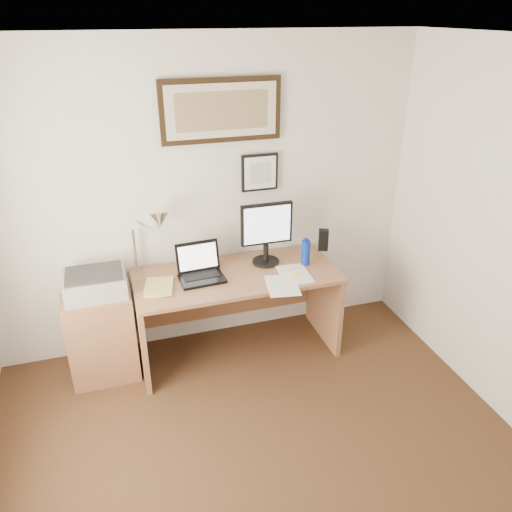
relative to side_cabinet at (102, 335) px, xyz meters
name	(u,v)px	position (x,y,z in m)	size (l,w,h in m)	color
ceiling	(310,48)	(0.92, -1.68, 2.13)	(4.00, 4.00, 0.00)	silver
wall_back	(205,201)	(0.92, 0.32, 0.89)	(3.50, 0.02, 2.50)	white
side_cabinet	(102,335)	(0.00, 0.00, 0.00)	(0.50, 0.40, 0.73)	brown
water_bottle	(306,253)	(1.65, -0.05, 0.49)	(0.07, 0.07, 0.21)	#0B2A9A
bottle_cap	(306,240)	(1.65, -0.05, 0.60)	(0.04, 0.04, 0.02)	#0B2A9A
speaker	(323,240)	(1.91, 0.16, 0.48)	(0.08, 0.07, 0.18)	black
paper_sheet_a	(282,285)	(1.35, -0.33, 0.39)	(0.23, 0.33, 0.00)	white
paper_sheet_b	(294,274)	(1.50, -0.19, 0.39)	(0.23, 0.33, 0.00)	white
sticky_pad	(296,275)	(1.51, -0.22, 0.39)	(0.08, 0.08, 0.01)	#FFFA78
marker_pen	(293,269)	(1.52, -0.11, 0.39)	(0.02, 0.02, 0.14)	white
book	(145,288)	(0.36, -0.07, 0.40)	(0.21, 0.28, 0.02)	#D4C763
desk	(234,295)	(1.07, 0.04, 0.15)	(1.60, 0.70, 0.75)	brown
laptop	(200,271)	(0.79, -0.01, 0.44)	(0.35, 0.31, 0.26)	black
lcd_monitor	(266,231)	(1.35, 0.06, 0.68)	(0.42, 0.22, 0.52)	black
printer	(95,283)	(0.01, 0.00, 0.45)	(0.44, 0.34, 0.18)	#9E9EA1
desk_lamp	(157,222)	(0.51, 0.13, 0.82)	(0.29, 0.27, 0.53)	white
picture_large	(221,110)	(1.07, 0.29, 1.59)	(0.92, 0.04, 0.47)	black
picture_small	(260,172)	(1.37, 0.29, 1.09)	(0.30, 0.03, 0.30)	black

